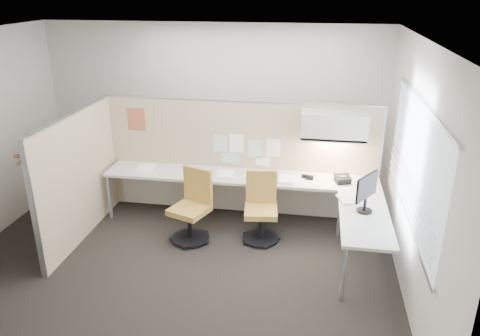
% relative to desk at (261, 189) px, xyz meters
% --- Properties ---
extents(floor, '(5.50, 4.50, 0.01)m').
position_rel_desk_xyz_m(floor, '(-0.93, -1.13, -0.61)').
color(floor, black).
rests_on(floor, ground).
extents(ceiling, '(5.50, 4.50, 0.01)m').
position_rel_desk_xyz_m(ceiling, '(-0.93, -1.13, 2.20)').
color(ceiling, white).
rests_on(ceiling, wall_back).
extents(wall_back, '(5.50, 0.02, 2.80)m').
position_rel_desk_xyz_m(wall_back, '(-0.93, 1.12, 0.80)').
color(wall_back, beige).
rests_on(wall_back, ground).
extents(wall_front, '(5.50, 0.02, 2.80)m').
position_rel_desk_xyz_m(wall_front, '(-0.93, -3.38, 0.80)').
color(wall_front, beige).
rests_on(wall_front, ground).
extents(wall_right, '(0.02, 4.50, 2.80)m').
position_rel_desk_xyz_m(wall_right, '(1.82, -1.13, 0.80)').
color(wall_right, beige).
rests_on(wall_right, ground).
extents(window_pane, '(0.01, 2.80, 1.30)m').
position_rel_desk_xyz_m(window_pane, '(1.79, -1.13, 0.95)').
color(window_pane, '#ABB9C6').
rests_on(window_pane, wall_right).
extents(partition_back, '(4.10, 0.06, 1.75)m').
position_rel_desk_xyz_m(partition_back, '(-0.38, 0.47, 0.27)').
color(partition_back, tan).
rests_on(partition_back, floor).
extents(partition_left, '(0.06, 2.20, 1.75)m').
position_rel_desk_xyz_m(partition_left, '(-2.43, -0.63, 0.27)').
color(partition_left, tan).
rests_on(partition_left, floor).
extents(desk, '(4.00, 2.07, 0.73)m').
position_rel_desk_xyz_m(desk, '(0.00, 0.00, 0.00)').
color(desk, beige).
rests_on(desk, floor).
extents(overhead_bin, '(0.90, 0.36, 0.38)m').
position_rel_desk_xyz_m(overhead_bin, '(0.97, 0.26, 0.91)').
color(overhead_bin, beige).
rests_on(overhead_bin, partition_back).
extents(task_light_strip, '(0.60, 0.06, 0.02)m').
position_rel_desk_xyz_m(task_light_strip, '(0.97, 0.26, 0.70)').
color(task_light_strip, '#FFEABF').
rests_on(task_light_strip, overhead_bin).
extents(pinned_papers, '(1.01, 0.00, 0.47)m').
position_rel_desk_xyz_m(pinned_papers, '(-0.30, 0.44, 0.43)').
color(pinned_papers, '#8CBF8C').
rests_on(pinned_papers, partition_back).
extents(poster, '(0.28, 0.00, 0.35)m').
position_rel_desk_xyz_m(poster, '(-1.98, 0.44, 0.82)').
color(poster, '#FF6120').
rests_on(poster, partition_back).
extents(chair_left, '(0.60, 0.62, 1.00)m').
position_rel_desk_xyz_m(chair_left, '(-0.89, -0.50, -0.14)').
color(chair_left, black).
rests_on(chair_left, floor).
extents(chair_right, '(0.50, 0.51, 0.95)m').
position_rel_desk_xyz_m(chair_right, '(0.04, -0.34, -0.16)').
color(chair_right, black).
rests_on(chair_right, floor).
extents(monitor, '(0.28, 0.40, 0.49)m').
position_rel_desk_xyz_m(monitor, '(1.37, -0.76, 0.41)').
color(monitor, black).
rests_on(monitor, desk).
extents(phone, '(0.26, 0.24, 0.12)m').
position_rel_desk_xyz_m(phone, '(1.13, 0.12, 0.18)').
color(phone, black).
rests_on(phone, desk).
extents(stapler, '(0.15, 0.07, 0.05)m').
position_rel_desk_xyz_m(stapler, '(0.63, 0.20, 0.15)').
color(stapler, black).
rests_on(stapler, desk).
extents(tape_dispenser, '(0.11, 0.08, 0.06)m').
position_rel_desk_xyz_m(tape_dispenser, '(0.68, 0.16, 0.16)').
color(tape_dispenser, black).
rests_on(tape_dispenser, desk).
extents(coat_hook, '(0.18, 0.49, 1.45)m').
position_rel_desk_xyz_m(coat_hook, '(-2.51, -1.55, 0.80)').
color(coat_hook, silver).
rests_on(coat_hook, partition_left).
extents(paper_stack_0, '(0.26, 0.32, 0.04)m').
position_rel_desk_xyz_m(paper_stack_0, '(-1.78, 0.15, 0.15)').
color(paper_stack_0, white).
rests_on(paper_stack_0, desk).
extents(paper_stack_1, '(0.26, 0.32, 0.04)m').
position_rel_desk_xyz_m(paper_stack_1, '(-0.55, 0.09, 0.15)').
color(paper_stack_1, white).
rests_on(paper_stack_1, desk).
extents(paper_stack_2, '(0.26, 0.33, 0.01)m').
position_rel_desk_xyz_m(paper_stack_2, '(-0.15, 0.21, 0.13)').
color(paper_stack_2, white).
rests_on(paper_stack_2, desk).
extents(paper_stack_3, '(0.23, 0.30, 0.03)m').
position_rel_desk_xyz_m(paper_stack_3, '(0.37, 0.06, 0.14)').
color(paper_stack_3, white).
rests_on(paper_stack_3, desk).
extents(paper_stack_4, '(0.31, 0.36, 0.02)m').
position_rel_desk_xyz_m(paper_stack_4, '(1.19, -0.45, 0.14)').
color(paper_stack_4, white).
rests_on(paper_stack_4, desk).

